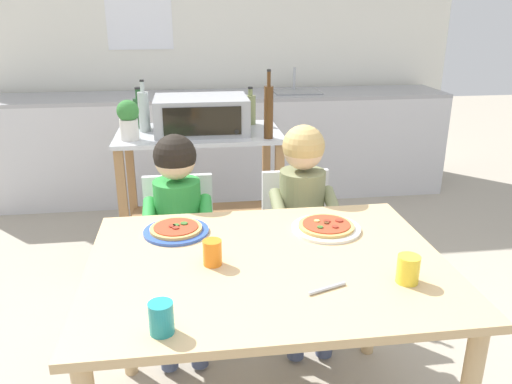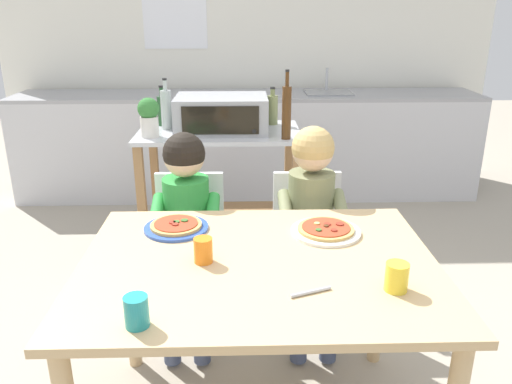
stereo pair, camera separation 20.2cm
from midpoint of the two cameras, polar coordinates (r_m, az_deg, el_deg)
name	(u,v)px [view 1 (the left image)]	position (r m, az deg, el deg)	size (l,w,h in m)	color
ground_plane	(236,275)	(3.27, -4.09, -9.34)	(12.57, 12.57, 0.00)	#A89E8C
back_wall_tiled	(212,36)	(4.80, -6.19, 16.97)	(4.43, 0.14, 2.70)	white
kitchen_counter	(218,145)	(4.53, -5.54, 5.26)	(3.99, 0.60, 1.10)	silver
kitchen_island_cart	(201,178)	(3.20, -8.02, 1.48)	(0.99, 0.58, 0.89)	#B7BABF
toaster_oven	(201,115)	(3.08, -8.05, 8.57)	(0.55, 0.39, 0.21)	#999BA0
bottle_clear_vinegar	(140,111)	(3.28, -14.69, 8.74)	(0.07, 0.07, 0.25)	#1E4723
bottle_slim_sauce	(269,111)	(2.90, -0.59, 9.06)	(0.05, 0.05, 0.39)	#4C2D14
bottle_dark_olive_oil	(144,111)	(3.17, -14.30, 8.79)	(0.07, 0.07, 0.31)	#ADB7B2
bottle_brown_beer	(250,109)	(3.28, -2.42, 9.29)	(0.07, 0.07, 0.24)	olive
potted_herb_plant	(128,118)	(2.98, -16.06, 7.92)	(0.12, 0.12, 0.23)	beige
dining_table	(267,286)	(1.85, -1.89, -10.54)	(1.26, 0.95, 0.76)	tan
dining_chair_left	(180,246)	(2.58, -10.73, -6.04)	(0.36, 0.36, 0.81)	silver
dining_chair_right	(298,239)	(2.61, 2.50, -5.40)	(0.36, 0.36, 0.81)	silver
child_in_green_shirt	(178,218)	(2.40, -11.16, -2.95)	(0.32, 0.42, 1.04)	#424C6B
child_in_olive_shirt	(304,209)	(2.42, 3.06, -1.94)	(0.32, 0.42, 1.07)	#424C6B
pizza_plate_blue_rimmed	(176,230)	(2.05, -11.77, -4.25)	(0.26, 0.26, 0.03)	#3356B7
pizza_plate_white	(326,227)	(2.04, 5.10, -4.01)	(0.28, 0.28, 0.03)	white
drinking_cup_orange	(212,252)	(1.78, -8.19, -6.76)	(0.07, 0.07, 0.09)	orange
drinking_cup_teal	(161,318)	(1.46, -14.62, -13.64)	(0.07, 0.07, 0.09)	teal
drinking_cup_yellow	(408,269)	(1.70, 13.46, -8.52)	(0.07, 0.07, 0.09)	yellow
serving_spoon	(327,288)	(1.63, 4.45, -10.84)	(0.01, 0.01, 0.14)	#B7BABF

